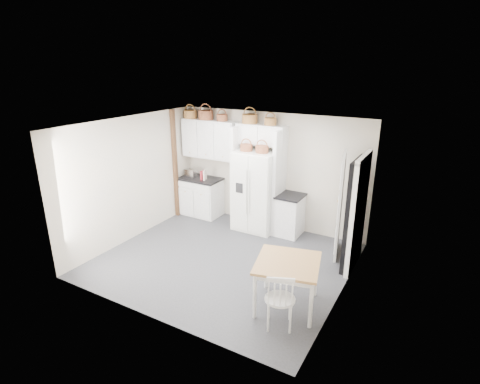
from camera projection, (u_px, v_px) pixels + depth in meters
The scene contains 29 objects.
floor at pixel (224, 260), 7.22m from camera, with size 4.50×4.50×0.00m, color #323235.
ceiling at pixel (222, 125), 6.37m from camera, with size 4.50×4.50×0.00m, color white.
wall_back at pixel (270, 170), 8.44m from camera, with size 4.50×4.50×0.00m, color #BAB5AB.
wall_left at pixel (132, 179), 7.85m from camera, with size 4.00×4.00×0.00m, color #BAB5AB.
wall_right at pixel (347, 221), 5.75m from camera, with size 4.00×4.00×0.00m, color #BAB5AB.
refrigerator at pixel (257, 191), 8.34m from camera, with size 0.93×0.75×1.81m, color white.
base_cab_left at pixel (201, 197), 9.27m from camera, with size 0.98×0.62×0.90m, color white.
base_cab_right at pixel (290, 216), 8.18m from camera, with size 0.50×0.60×0.87m, color white.
dining_table at pixel (287, 284), 5.73m from camera, with size 0.94×0.94×0.78m, color #A56B48.
windsor_chair at pixel (280, 299), 5.28m from camera, with size 0.44×0.40×0.89m, color white.
counter_left at pixel (201, 179), 9.12m from camera, with size 1.02×0.66×0.04m, color black.
counter_right at pixel (291, 196), 8.03m from camera, with size 0.54×0.64×0.04m, color black.
toaster at pixel (191, 173), 9.13m from camera, with size 0.29×0.17×0.20m, color silver.
cookbook_red at pixel (203, 175), 8.95m from camera, with size 0.03×0.15×0.22m, color #BC2937.
cookbook_cream at pixel (205, 175), 8.92m from camera, with size 0.03×0.16×0.24m, color beige.
basket_upper_a at pixel (190, 114), 8.88m from camera, with size 0.32×0.32×0.18m, color brown.
basket_upper_b at pixel (206, 115), 8.67m from camera, with size 0.35×0.35×0.21m, color maroon.
basket_upper_c at pixel (222, 118), 8.47m from camera, with size 0.26×0.26×0.15m, color maroon.
basket_bridge_a at pixel (250, 119), 8.13m from camera, with size 0.35×0.35×0.20m, color brown.
basket_bridge_b at pixel (270, 122), 7.91m from camera, with size 0.26×0.26×0.15m, color brown.
basket_fridge_a at pixel (246, 148), 8.03m from camera, with size 0.27×0.27×0.14m, color maroon.
basket_fridge_b at pixel (262, 149), 7.86m from camera, with size 0.28×0.28×0.15m, color maroon.
upper_cabinet at pixel (210, 139), 8.80m from camera, with size 1.40×0.34×0.90m, color white.
bridge_cabinet at pixel (262, 135), 8.10m from camera, with size 1.12×0.34×0.45m, color white.
fridge_panel_left at pixel (238, 176), 8.55m from camera, with size 0.08×0.60×2.30m, color white.
fridge_panel_right at pixel (279, 183), 8.07m from camera, with size 0.08×0.60×2.30m, color white.
trim_post at pixel (175, 165), 8.93m from camera, with size 0.09×0.09×2.60m, color #46301B.
doorway_void at pixel (355, 215), 6.70m from camera, with size 0.18×0.85×2.05m, color black.
door_slab at pixel (340, 205), 7.14m from camera, with size 0.80×0.04×2.05m, color white.
Camera 1 is at (3.42, -5.41, 3.61)m, focal length 28.00 mm.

